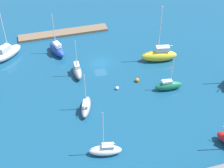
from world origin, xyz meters
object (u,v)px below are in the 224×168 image
(pier_dock, at_px, (64,33))
(sailboat_blue_lone_north, at_px, (57,49))
(sailboat_yellow_far_north, at_px, (159,55))
(sailboat_white_far_south, at_px, (105,150))
(sailboat_green_near_pier, at_px, (169,85))
(mooring_buoy_orange, at_px, (137,80))
(sailboat_gray_inner_mooring, at_px, (86,106))
(mooring_buoy_white, at_px, (117,88))
(sailboat_white_center_basin, at_px, (8,53))
(sailboat_gray_mid_basin, at_px, (77,71))

(pier_dock, height_order, sailboat_blue_lone_north, sailboat_blue_lone_north)
(sailboat_yellow_far_north, xyz_separation_m, sailboat_white_far_south, (17.59, 21.18, -0.55))
(sailboat_green_near_pier, height_order, sailboat_yellow_far_north, sailboat_yellow_far_north)
(sailboat_yellow_far_north, bearing_deg, mooring_buoy_orange, 49.48)
(sailboat_gray_inner_mooring, relative_size, sailboat_green_near_pier, 0.97)
(sailboat_white_far_south, xyz_separation_m, mooring_buoy_white, (-6.14, -14.38, -0.56))
(sailboat_white_center_basin, height_order, sailboat_yellow_far_north, sailboat_yellow_far_north)
(sailboat_white_far_south, distance_m, mooring_buoy_orange, 18.91)
(sailboat_white_far_south, bearing_deg, pier_dock, -76.86)
(sailboat_gray_mid_basin, distance_m, mooring_buoy_white, 9.26)
(mooring_buoy_white, bearing_deg, mooring_buoy_orange, -164.93)
(pier_dock, bearing_deg, sailboat_white_far_south, 90.63)
(sailboat_gray_inner_mooring, height_order, sailboat_green_near_pier, sailboat_green_near_pier)
(pier_dock, distance_m, mooring_buoy_white, 24.52)
(sailboat_white_center_basin, relative_size, sailboat_gray_mid_basin, 1.47)
(sailboat_blue_lone_north, bearing_deg, mooring_buoy_white, -167.11)
(sailboat_yellow_far_north, height_order, mooring_buoy_orange, sailboat_yellow_far_north)
(sailboat_gray_inner_mooring, height_order, sailboat_gray_mid_basin, sailboat_gray_mid_basin)
(mooring_buoy_white, bearing_deg, sailboat_gray_mid_basin, -45.81)
(sailboat_green_near_pier, bearing_deg, sailboat_blue_lone_north, 141.59)
(mooring_buoy_white, bearing_deg, sailboat_yellow_far_north, -149.30)
(sailboat_yellow_far_north, distance_m, sailboat_white_far_south, 27.53)
(sailboat_gray_inner_mooring, bearing_deg, mooring_buoy_orange, -46.44)
(pier_dock, distance_m, sailboat_white_center_basin, 14.93)
(sailboat_green_near_pier, xyz_separation_m, sailboat_gray_mid_basin, (15.90, -9.31, 0.06))
(sailboat_gray_inner_mooring, relative_size, sailboat_gray_mid_basin, 0.95)
(sailboat_gray_inner_mooring, height_order, sailboat_white_far_south, sailboat_white_far_south)
(sailboat_white_far_south, height_order, sailboat_gray_mid_basin, sailboat_white_far_south)
(sailboat_gray_mid_basin, bearing_deg, sailboat_white_far_south, 2.64)
(sailboat_white_center_basin, bearing_deg, sailboat_gray_mid_basin, -79.00)
(sailboat_white_far_south, height_order, mooring_buoy_orange, sailboat_white_far_south)
(sailboat_gray_inner_mooring, xyz_separation_m, sailboat_blue_lone_north, (2.35, -19.49, 0.33))
(sailboat_white_far_south, relative_size, sailboat_gray_mid_basin, 1.09)
(sailboat_white_center_basin, xyz_separation_m, mooring_buoy_white, (-19.81, 16.81, -0.98))
(sailboat_yellow_far_north, relative_size, mooring_buoy_orange, 15.86)
(sailboat_white_center_basin, height_order, mooring_buoy_white, sailboat_white_center_basin)
(sailboat_white_far_south, xyz_separation_m, mooring_buoy_orange, (-10.67, -15.60, -0.50))
(mooring_buoy_white, bearing_deg, sailboat_blue_lone_north, -58.95)
(sailboat_green_near_pier, distance_m, mooring_buoy_orange, 6.34)
(sailboat_green_near_pier, relative_size, sailboat_yellow_far_north, 0.63)
(pier_dock, xyz_separation_m, sailboat_gray_mid_basin, (-0.13, 17.00, 0.74))
(pier_dock, xyz_separation_m, sailboat_white_center_basin, (13.24, 6.81, 1.02))
(mooring_buoy_white, bearing_deg, sailboat_white_center_basin, -40.32)
(sailboat_yellow_far_north, height_order, sailboat_gray_mid_basin, sailboat_yellow_far_north)
(sailboat_gray_inner_mooring, xyz_separation_m, sailboat_gray_mid_basin, (-0.53, -10.64, 0.14))
(sailboat_green_near_pier, xyz_separation_m, mooring_buoy_white, (9.47, -2.70, -0.65))
(sailboat_yellow_far_north, relative_size, sailboat_gray_mid_basin, 1.54)
(sailboat_green_near_pier, bearing_deg, mooring_buoy_white, 169.73)
(mooring_buoy_orange, relative_size, mooring_buoy_white, 1.18)
(pier_dock, distance_m, sailboat_white_far_south, 38.01)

